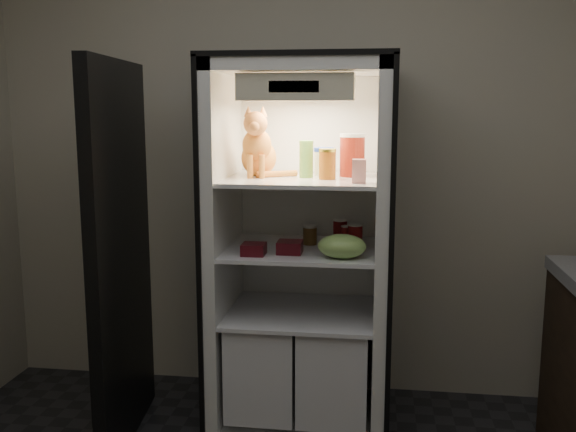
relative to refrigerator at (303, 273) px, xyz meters
name	(u,v)px	position (x,y,z in m)	size (l,w,h in m)	color
room_shell	(247,112)	(0.00, -1.38, 0.83)	(3.60, 3.60, 3.60)	white
refrigerator	(303,273)	(0.00, 0.00, 0.00)	(0.90, 0.72, 1.88)	white
fridge_door	(121,259)	(-0.84, -0.31, 0.12)	(0.16, 0.87, 1.85)	black
tabby_cat	(258,150)	(-0.22, -0.02, 0.63)	(0.30, 0.34, 0.35)	orange
parmesan_shaker	(306,159)	(0.02, -0.05, 0.59)	(0.07, 0.07, 0.18)	#25893C
mayo_tub	(324,162)	(0.10, 0.04, 0.57)	(0.10, 0.10, 0.14)	white
salsa_jar	(327,164)	(0.13, -0.10, 0.57)	(0.08, 0.08, 0.15)	maroon
pepper_jar	(352,155)	(0.24, 0.03, 0.60)	(0.13, 0.13, 0.21)	#9E2415
cream_carton	(359,171)	(0.29, -0.24, 0.55)	(0.06, 0.06, 0.11)	white
soda_can_a	(340,233)	(0.19, 0.01, 0.21)	(0.07, 0.07, 0.13)	black
soda_can_b	(347,238)	(0.23, -0.08, 0.21)	(0.06, 0.06, 0.12)	black
soda_can_c	(355,238)	(0.27, -0.12, 0.22)	(0.07, 0.07, 0.13)	black
condiment_jar	(310,235)	(0.03, 0.02, 0.20)	(0.07, 0.07, 0.10)	#553918
grape_bag	(342,246)	(0.21, -0.26, 0.20)	(0.23, 0.16, 0.11)	#77B152
berry_box_left	(254,249)	(-0.20, -0.25, 0.18)	(0.11, 0.11, 0.05)	#4C0C11
berry_box_right	(290,247)	(-0.04, -0.19, 0.18)	(0.12, 0.12, 0.06)	#4C0C11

